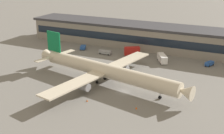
{
  "coord_description": "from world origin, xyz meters",
  "views": [
    {
      "loc": [
        35.9,
        -83.16,
        41.15
      ],
      "look_at": [
        -8.38,
        8.0,
        5.0
      ],
      "focal_mm": 46.74,
      "sensor_mm": 36.0,
      "label": 1
    }
  ],
  "objects_px": {
    "belt_loader": "(105,52)",
    "traffic_cone_1": "(136,108)",
    "pushback_tractor": "(83,47)",
    "catering_truck": "(132,51)",
    "airliner": "(105,71)",
    "follow_me_car": "(210,63)",
    "fuel_truck": "(162,58)",
    "traffic_cone_0": "(87,100)"
  },
  "relations": [
    {
      "from": "airliner",
      "to": "traffic_cone_0",
      "type": "xyz_separation_m",
      "value": [
        1.86,
        -16.15,
        -4.41
      ]
    },
    {
      "from": "belt_loader",
      "to": "airliner",
      "type": "bearing_deg",
      "value": -62.53
    },
    {
      "from": "airliner",
      "to": "belt_loader",
      "type": "bearing_deg",
      "value": 117.47
    },
    {
      "from": "follow_me_car",
      "to": "traffic_cone_0",
      "type": "xyz_separation_m",
      "value": [
        -29.53,
        -52.07,
        -0.76
      ]
    },
    {
      "from": "belt_loader",
      "to": "traffic_cone_1",
      "type": "bearing_deg",
      "value": -53.19
    },
    {
      "from": "belt_loader",
      "to": "fuel_truck",
      "type": "bearing_deg",
      "value": 1.12
    },
    {
      "from": "airliner",
      "to": "follow_me_car",
      "type": "distance_m",
      "value": 47.85
    },
    {
      "from": "airliner",
      "to": "pushback_tractor",
      "type": "distance_m",
      "value": 45.78
    },
    {
      "from": "fuel_truck",
      "to": "traffic_cone_1",
      "type": "xyz_separation_m",
      "value": [
        5.83,
        -45.96,
        -1.52
      ]
    },
    {
      "from": "traffic_cone_0",
      "to": "follow_me_car",
      "type": "bearing_deg",
      "value": 60.44
    },
    {
      "from": "fuel_truck",
      "to": "catering_truck",
      "type": "distance_m",
      "value": 16.05
    },
    {
      "from": "airliner",
      "to": "fuel_truck",
      "type": "height_order",
      "value": "airliner"
    },
    {
      "from": "follow_me_car",
      "to": "traffic_cone_0",
      "type": "distance_m",
      "value": 59.87
    },
    {
      "from": "airliner",
      "to": "fuel_truck",
      "type": "xyz_separation_m",
      "value": [
        11.86,
        31.87,
        -2.86
      ]
    },
    {
      "from": "traffic_cone_1",
      "to": "traffic_cone_0",
      "type": "bearing_deg",
      "value": -172.58
    },
    {
      "from": "catering_truck",
      "to": "belt_loader",
      "type": "bearing_deg",
      "value": -163.63
    },
    {
      "from": "follow_me_car",
      "to": "belt_loader",
      "type": "height_order",
      "value": "belt_loader"
    },
    {
      "from": "airliner",
      "to": "catering_truck",
      "type": "xyz_separation_m",
      "value": [
        -3.88,
        34.97,
        -2.45
      ]
    },
    {
      "from": "belt_loader",
      "to": "traffic_cone_0",
      "type": "xyz_separation_m",
      "value": [
        18.15,
        -47.47,
        -0.82
      ]
    },
    {
      "from": "belt_loader",
      "to": "pushback_tractor",
      "type": "relative_size",
      "value": 1.19
    },
    {
      "from": "airliner",
      "to": "fuel_truck",
      "type": "bearing_deg",
      "value": 69.58
    },
    {
      "from": "belt_loader",
      "to": "fuel_truck",
      "type": "height_order",
      "value": "fuel_truck"
    },
    {
      "from": "pushback_tractor",
      "to": "catering_truck",
      "type": "xyz_separation_m",
      "value": [
        26.31,
        0.75,
        1.24
      ]
    },
    {
      "from": "follow_me_car",
      "to": "belt_loader",
      "type": "xyz_separation_m",
      "value": [
        -47.68,
        -4.6,
        0.06
      ]
    },
    {
      "from": "traffic_cone_1",
      "to": "airliner",
      "type": "bearing_deg",
      "value": 141.48
    },
    {
      "from": "belt_loader",
      "to": "traffic_cone_1",
      "type": "height_order",
      "value": "belt_loader"
    },
    {
      "from": "pushback_tractor",
      "to": "traffic_cone_0",
      "type": "relative_size",
      "value": 8.17
    },
    {
      "from": "fuel_truck",
      "to": "traffic_cone_0",
      "type": "height_order",
      "value": "fuel_truck"
    },
    {
      "from": "traffic_cone_0",
      "to": "traffic_cone_1",
      "type": "xyz_separation_m",
      "value": [
        15.83,
        2.06,
        0.03
      ]
    },
    {
      "from": "follow_me_car",
      "to": "pushback_tractor",
      "type": "height_order",
      "value": "follow_me_car"
    },
    {
      "from": "fuel_truck",
      "to": "catering_truck",
      "type": "height_order",
      "value": "catering_truck"
    },
    {
      "from": "airliner",
      "to": "traffic_cone_1",
      "type": "distance_m",
      "value": 23.04
    },
    {
      "from": "traffic_cone_0",
      "to": "airliner",
      "type": "bearing_deg",
      "value": 96.58
    },
    {
      "from": "fuel_truck",
      "to": "traffic_cone_1",
      "type": "bearing_deg",
      "value": -82.77
    },
    {
      "from": "airliner",
      "to": "follow_me_car",
      "type": "relative_size",
      "value": 13.49
    },
    {
      "from": "belt_loader",
      "to": "pushback_tractor",
      "type": "xyz_separation_m",
      "value": [
        -13.91,
        2.89,
        -0.1
      ]
    },
    {
      "from": "follow_me_car",
      "to": "fuel_truck",
      "type": "distance_m",
      "value": 19.96
    },
    {
      "from": "pushback_tractor",
      "to": "catering_truck",
      "type": "height_order",
      "value": "catering_truck"
    },
    {
      "from": "airliner",
      "to": "catering_truck",
      "type": "distance_m",
      "value": 35.27
    },
    {
      "from": "follow_me_car",
      "to": "traffic_cone_0",
      "type": "bearing_deg",
      "value": -119.56
    },
    {
      "from": "fuel_truck",
      "to": "airliner",
      "type": "bearing_deg",
      "value": -110.42
    },
    {
      "from": "traffic_cone_0",
      "to": "traffic_cone_1",
      "type": "height_order",
      "value": "traffic_cone_1"
    }
  ]
}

